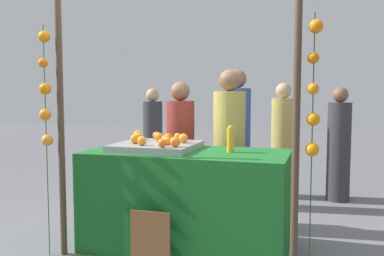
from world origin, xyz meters
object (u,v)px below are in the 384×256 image
(stall_counter, at_px, (187,200))
(vendor_right, at_px, (229,155))
(juice_bottle, at_px, (230,140))
(chalkboard_sign, at_px, (151,242))
(orange_1, at_px, (178,137))
(orange_0, at_px, (139,137))
(vendor_left, at_px, (180,157))

(stall_counter, bearing_deg, vendor_right, 70.82)
(juice_bottle, distance_m, vendor_right, 0.70)
(juice_bottle, xyz_separation_m, chalkboard_sign, (-0.50, -0.66, -0.77))
(orange_1, bearing_deg, juice_bottle, -23.97)
(stall_counter, distance_m, juice_bottle, 0.69)
(stall_counter, height_order, orange_1, orange_1)
(vendor_right, bearing_deg, orange_0, -143.95)
(orange_1, distance_m, juice_bottle, 0.65)
(orange_0, distance_m, vendor_right, 0.99)
(stall_counter, distance_m, vendor_right, 0.80)
(orange_1, distance_m, vendor_left, 0.53)
(chalkboard_sign, height_order, vendor_right, vendor_right)
(vendor_left, bearing_deg, orange_0, -109.63)
(stall_counter, relative_size, orange_0, 22.71)
(vendor_right, bearing_deg, chalkboard_sign, -105.22)
(orange_1, relative_size, juice_bottle, 0.30)
(orange_1, height_order, vendor_right, vendor_right)
(juice_bottle, relative_size, chalkboard_sign, 0.47)
(orange_0, relative_size, vendor_right, 0.05)
(stall_counter, bearing_deg, vendor_left, 113.12)
(juice_bottle, height_order, chalkboard_sign, juice_bottle)
(orange_0, distance_m, vendor_left, 0.71)
(orange_1, xyz_separation_m, vendor_right, (0.44, 0.38, -0.22))
(orange_1, bearing_deg, chalkboard_sign, -84.69)
(juice_bottle, relative_size, vendor_right, 0.14)
(chalkboard_sign, bearing_deg, vendor_left, 98.57)
(stall_counter, bearing_deg, chalkboard_sign, -100.54)
(vendor_left, bearing_deg, chalkboard_sign, -81.43)
(orange_0, distance_m, juice_bottle, 0.93)
(vendor_right, bearing_deg, stall_counter, -109.18)
(juice_bottle, bearing_deg, vendor_left, 135.56)
(vendor_right, bearing_deg, vendor_left, 174.98)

